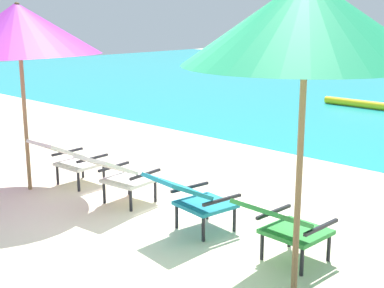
{
  "coord_description": "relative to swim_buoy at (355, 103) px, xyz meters",
  "views": [
    {
      "loc": [
        4.22,
        -3.68,
        2.21
      ],
      "look_at": [
        0.0,
        0.7,
        0.75
      ],
      "focal_mm": 50.95,
      "sensor_mm": 36.0,
      "label": 1
    }
  ],
  "objects": [
    {
      "name": "swim_buoy",
      "position": [
        0.0,
        0.0,
        0.0
      ],
      "size": [
        1.6,
        0.18,
        0.18
      ],
      "primitive_type": "cylinder",
      "rotation": [
        0.0,
        1.57,
        0.0
      ],
      "color": "yellow",
      "rests_on": "ocean_band"
    },
    {
      "name": "beach_umbrella_left",
      "position": [
        0.04,
        -8.75,
        1.92
      ],
      "size": [
        2.25,
        2.23,
        2.39
      ],
      "color": "olive",
      "rests_on": "ground_plane"
    },
    {
      "name": "beach_umbrella_right",
      "position": [
        3.99,
        -8.65,
        2.06
      ],
      "size": [
        2.4,
        2.41,
        2.49
      ],
      "color": "olive",
      "rests_on": "ground_plane"
    },
    {
      "name": "lounge_chair_near_right",
      "position": [
        2.55,
        -8.34,
        0.31
      ],
      "size": [
        0.64,
        0.94,
        0.68
      ],
      "color": "teal",
      "rests_on": "ground_plane"
    },
    {
      "name": "lounge_chair_far_right",
      "position": [
        3.66,
        -8.31,
        0.31
      ],
      "size": [
        0.57,
        0.89,
        0.68
      ],
      "color": "#338E3D",
      "rests_on": "ground_plane"
    },
    {
      "name": "ground_plane",
      "position": [
        1.97,
        -4.44,
        -0.1
      ],
      "size": [
        40.0,
        40.0,
        0.0
      ],
      "primitive_type": "plane",
      "color": "beige"
    },
    {
      "name": "lounge_chair_far_left",
      "position": [
        0.34,
        -8.34,
        0.31
      ],
      "size": [
        0.59,
        0.91,
        0.68
      ],
      "color": "silver",
      "rests_on": "ground_plane"
    },
    {
      "name": "lounge_chair_near_left",
      "position": [
        1.37,
        -8.35,
        0.31
      ],
      "size": [
        0.62,
        0.92,
        0.68
      ],
      "color": "silver",
      "rests_on": "ground_plane"
    }
  ]
}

